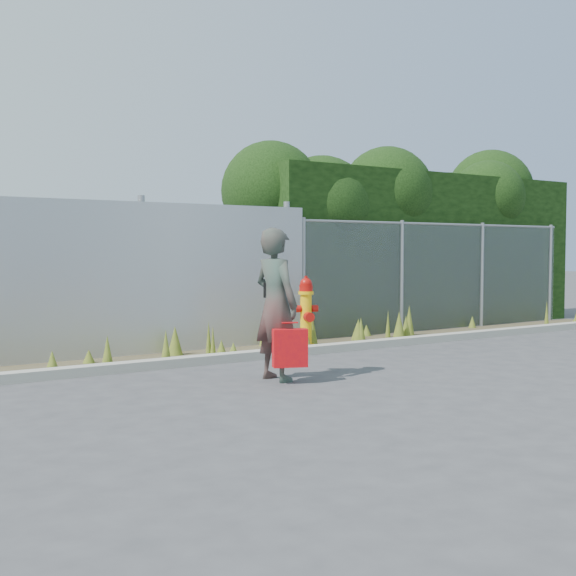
{
  "coord_description": "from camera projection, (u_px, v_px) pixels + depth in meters",
  "views": [
    {
      "loc": [
        -5.64,
        -6.75,
        1.51
      ],
      "look_at": [
        -0.3,
        1.4,
        1.0
      ],
      "focal_mm": 45.0,
      "sensor_mm": 36.0,
      "label": 1
    }
  ],
  "objects": [
    {
      "name": "fire_hydrant",
      "position": [
        306.0,
        313.0,
        11.12
      ],
      "size": [
        0.37,
        0.33,
        1.12
      ],
      "rotation": [
        0.0,
        0.0,
        -0.27
      ],
      "color": "yellow",
      "rests_on": "ground"
    },
    {
      "name": "corrugated_fence",
      "position": [
        34.0,
        281.0,
        9.48
      ],
      "size": [
        8.5,
        0.21,
        2.3
      ],
      "color": "#ADB0B4",
      "rests_on": "ground"
    },
    {
      "name": "curb",
      "position": [
        290.0,
        352.0,
        10.3
      ],
      "size": [
        16.0,
        0.22,
        0.12
      ],
      "primitive_type": "cube",
      "color": "#A09D91",
      "rests_on": "ground"
    },
    {
      "name": "woman",
      "position": [
        276.0,
        304.0,
        8.34
      ],
      "size": [
        0.51,
        0.7,
        1.77
      ],
      "primitive_type": "imported",
      "rotation": [
        0.0,
        0.0,
        1.71
      ],
      "color": "#0F6251",
      "rests_on": "ground"
    },
    {
      "name": "hedge",
      "position": [
        408.0,
        224.0,
        14.45
      ],
      "size": [
        7.87,
        2.19,
        3.74
      ],
      "color": "black",
      "rests_on": "ground"
    },
    {
      "name": "chainlink_fence",
      "position": [
        443.0,
        276.0,
        13.58
      ],
      "size": [
        6.5,
        0.07,
        2.05
      ],
      "color": "gray",
      "rests_on": "ground"
    },
    {
      "name": "red_tote_bag",
      "position": [
        290.0,
        348.0,
        8.13
      ],
      "size": [
        0.39,
        0.14,
        0.51
      ],
      "rotation": [
        0.0,
        0.0,
        -0.38
      ],
      "color": "#B40A15"
    },
    {
      "name": "ground",
      "position": [
        371.0,
        374.0,
        8.8
      ],
      "size": [
        80.0,
        80.0,
        0.0
      ],
      "primitive_type": "plane",
      "color": "#3F3E41",
      "rests_on": "ground"
    },
    {
      "name": "weed_strip",
      "position": [
        247.0,
        344.0,
        10.63
      ],
      "size": [
        16.0,
        1.3,
        0.54
      ],
      "color": "#493E29",
      "rests_on": "ground"
    },
    {
      "name": "black_shoulder_bag",
      "position": [
        274.0,
        290.0,
        8.49
      ],
      "size": [
        0.24,
        0.1,
        0.18
      ],
      "rotation": [
        0.0,
        0.0,
        -0.06
      ],
      "color": "black"
    }
  ]
}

